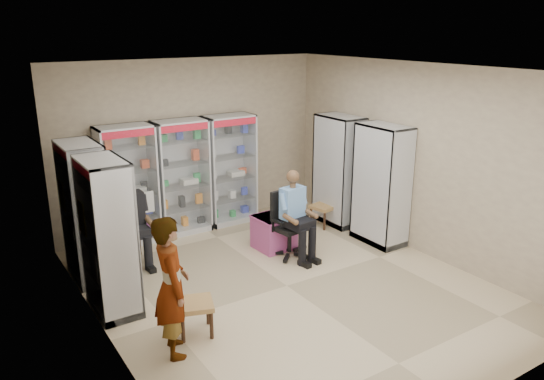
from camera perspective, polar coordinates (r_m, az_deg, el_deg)
floor at (r=7.62m, az=1.61°, el=-10.26°), size 6.00×6.00×0.00m
room_shell at (r=6.93m, az=1.74°, el=4.33°), size 5.02×6.02×3.01m
cabinet_back_left at (r=9.02m, az=-15.21°, el=0.43°), size 0.90×0.50×2.00m
cabinet_back_mid at (r=9.34m, az=-9.69°, el=1.36°), size 0.90×0.50×2.00m
cabinet_back_right at (r=9.73m, az=-4.56°, el=2.20°), size 0.90×0.50×2.00m
cabinet_right_far at (r=9.72m, az=7.15°, el=2.10°), size 0.90×0.50×2.00m
cabinet_right_near at (r=8.94m, az=11.67°, el=0.53°), size 0.90×0.50×2.00m
cabinet_left_far at (r=7.94m, az=-19.45°, el=-2.27°), size 0.90×0.50×2.00m
cabinet_left_near at (r=6.93m, az=-17.20°, el=-4.87°), size 0.90×0.50×2.00m
wooden_chair at (r=8.46m, az=-14.97°, el=-4.48°), size 0.42×0.42×0.94m
seated_customer at (r=8.35m, az=-14.97°, el=-3.31°), size 0.44×0.60×1.34m
office_chair at (r=8.38m, az=1.91°, el=-3.71°), size 0.64×0.64×1.05m
seated_shopkeeper at (r=8.29m, az=2.12°, el=-2.89°), size 0.51×0.66×1.33m
pink_trunk at (r=8.72m, az=0.21°, el=-4.55°), size 0.61×0.59×0.56m
tea_glass at (r=8.66m, az=0.10°, el=-2.39°), size 0.07×0.07×0.10m
woven_stool_a at (r=9.75m, az=5.54°, el=-2.74°), size 0.47×0.47×0.40m
woven_stool_b at (r=6.53m, az=-8.21°, el=-13.41°), size 0.53×0.53×0.41m
standing_man at (r=5.94m, az=-10.76°, el=-10.17°), size 0.51×0.66×1.62m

